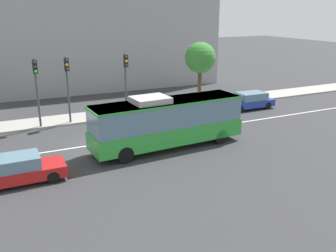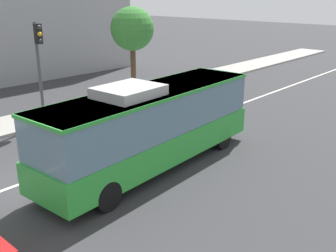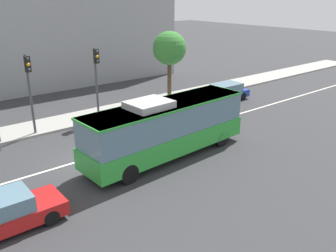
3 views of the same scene
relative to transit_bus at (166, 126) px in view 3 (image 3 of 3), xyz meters
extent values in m
plane|color=#333335|center=(-3.82, 2.44, -1.81)|extent=(160.00, 160.00, 0.00)
cube|color=#9E9B93|center=(-3.82, 8.94, -1.74)|extent=(80.00, 2.93, 0.14)
cube|color=silver|center=(-3.82, 2.44, -1.80)|extent=(76.00, 0.16, 0.01)
cube|color=green|center=(0.02, 0.00, -0.83)|extent=(10.12, 3.03, 1.10)
cube|color=slate|center=(0.02, 0.00, 0.50)|extent=(9.92, 2.95, 1.58)
cube|color=green|center=(0.02, 0.00, 1.23)|extent=(10.02, 3.00, 0.12)
cube|color=#B2B2B2|center=(-1.17, -0.06, 1.47)|extent=(2.29, 1.92, 0.36)
cylinder|color=black|center=(3.36, 1.28, -1.31)|extent=(1.01, 0.35, 1.00)
cylinder|color=black|center=(3.48, -0.91, -1.31)|extent=(1.01, 0.35, 1.00)
cylinder|color=black|center=(-3.43, 0.92, -1.31)|extent=(1.01, 0.35, 1.00)
cylinder|color=black|center=(-3.31, -1.28, -1.31)|extent=(1.01, 0.35, 1.00)
cube|color=#B21919|center=(-9.02, -1.37, -1.29)|extent=(4.50, 1.80, 0.60)
cylinder|color=black|center=(-7.52, -0.57, -1.49)|extent=(0.64, 0.22, 0.64)
cylinder|color=black|center=(-7.52, -2.17, -1.49)|extent=(0.64, 0.22, 0.64)
cube|color=#1E3899|center=(10.78, 5.65, -1.29)|extent=(4.52, 1.86, 0.60)
cube|color=slate|center=(11.03, 5.65, -0.67)|extent=(2.54, 1.69, 0.64)
cylinder|color=black|center=(9.27, 4.87, -1.49)|extent=(0.64, 0.23, 0.64)
cylinder|color=black|center=(9.29, 6.47, -1.49)|extent=(0.64, 0.23, 0.64)
cylinder|color=black|center=(12.27, 4.83, -1.49)|extent=(0.64, 0.23, 0.64)
cylinder|color=black|center=(12.29, 6.43, -1.49)|extent=(0.64, 0.23, 0.64)
cylinder|color=#47474C|center=(0.03, 7.93, 0.79)|extent=(0.16, 0.16, 5.20)
cube|color=black|center=(0.02, 7.65, 2.84)|extent=(0.34, 0.30, 0.96)
sphere|color=#2D2D2D|center=(0.01, 7.50, 3.16)|extent=(0.22, 0.22, 0.22)
sphere|color=#F9A514|center=(0.01, 7.50, 2.84)|extent=(0.22, 0.22, 0.22)
sphere|color=#2D2D2D|center=(0.01, 7.50, 2.52)|extent=(0.22, 0.22, 0.22)
cylinder|color=#47474C|center=(-4.60, 7.89, 0.79)|extent=(0.16, 0.16, 5.20)
cube|color=black|center=(-4.61, 7.61, 2.84)|extent=(0.33, 0.29, 0.96)
sphere|color=#2D2D2D|center=(-4.61, 7.46, 3.16)|extent=(0.22, 0.22, 0.22)
sphere|color=#F9A514|center=(-4.61, 7.46, 2.84)|extent=(0.22, 0.22, 0.22)
sphere|color=#2D2D2D|center=(-4.61, 7.46, 2.52)|extent=(0.22, 0.22, 0.22)
cylinder|color=#4C3823|center=(7.93, 9.54, -0.20)|extent=(0.36, 0.36, 3.21)
sphere|color=#387F33|center=(7.93, 9.54, 2.47)|extent=(2.86, 2.86, 2.86)
cube|color=#939399|center=(2.79, 25.26, 4.99)|extent=(24.63, 16.00, 13.60)
cube|color=slate|center=(15.02, 25.06, 0.30)|extent=(0.31, 14.05, 1.50)
cube|color=slate|center=(15.02, 25.06, 3.70)|extent=(0.31, 14.05, 1.50)
camera|label=1|loc=(-9.70, -20.37, 6.73)|focal=39.71mm
camera|label=2|loc=(-10.22, -10.14, 4.74)|focal=42.47mm
camera|label=3|loc=(-11.44, -14.43, 6.80)|focal=38.34mm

